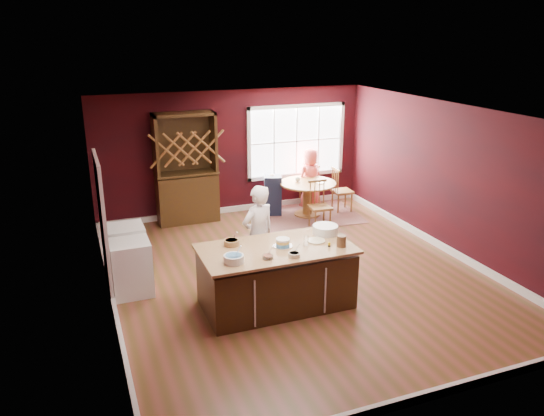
{
  "coord_description": "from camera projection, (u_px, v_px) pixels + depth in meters",
  "views": [
    {
      "loc": [
        -3.29,
        -7.41,
        3.89
      ],
      "look_at": [
        -0.25,
        0.47,
        1.05
      ],
      "focal_mm": 35.0,
      "sensor_mm": 36.0,
      "label": 1
    }
  ],
  "objects": [
    {
      "name": "dinner_plate",
      "position": [
        316.0,
        241.0,
        7.85
      ],
      "size": [
        0.27,
        0.27,
        0.02
      ],
      "primitive_type": "cylinder",
      "color": "beige",
      "rests_on": "kitchen_island"
    },
    {
      "name": "bowl_blue",
      "position": [
        234.0,
        259.0,
        7.12
      ],
      "size": [
        0.28,
        0.28,
        0.11
      ],
      "primitive_type": "cylinder",
      "color": "beige",
      "rests_on": "kitchen_island"
    },
    {
      "name": "toddler",
      "position": [
        270.0,
        179.0,
        11.54
      ],
      "size": [
        0.18,
        0.14,
        0.26
      ],
      "primitive_type": null,
      "color": "#8CA5BF",
      "rests_on": "high_chair"
    },
    {
      "name": "hutch",
      "position": [
        186.0,
        168.0,
        11.02
      ],
      "size": [
        1.26,
        0.53,
        2.32
      ],
      "primitive_type": "cube",
      "color": "#3B2316",
      "rests_on": "ground"
    },
    {
      "name": "bowl_olive",
      "position": [
        294.0,
        255.0,
        7.3
      ],
      "size": [
        0.17,
        0.17,
        0.06
      ],
      "primitive_type": "cylinder",
      "color": "#ECE7C8",
      "rests_on": "kitchen_island"
    },
    {
      "name": "chair_east",
      "position": [
        342.0,
        189.0,
        11.86
      ],
      "size": [
        0.43,
        0.45,
        1.02
      ],
      "primitive_type": null,
      "rotation": [
        0.0,
        0.0,
        1.51
      ],
      "color": "brown",
      "rests_on": "ground"
    },
    {
      "name": "rug",
      "position": [
        307.0,
        215.0,
        11.74
      ],
      "size": [
        2.37,
        1.91,
        0.01
      ],
      "primitive_type": "cube",
      "rotation": [
        0.0,
        0.0,
        -0.1
      ],
      "color": "brown",
      "rests_on": "ground"
    },
    {
      "name": "dining_table",
      "position": [
        308.0,
        192.0,
        11.58
      ],
      "size": [
        1.23,
        1.23,
        0.75
      ],
      "color": "#945430",
      "rests_on": "ground"
    },
    {
      "name": "doorway",
      "position": [
        103.0,
        227.0,
        8.11
      ],
      "size": [
        0.08,
        1.26,
        2.13
      ],
      "primitive_type": null,
      "color": "white",
      "rests_on": "room_shell"
    },
    {
      "name": "stoneware_crock",
      "position": [
        341.0,
        241.0,
        7.64
      ],
      "size": [
        0.14,
        0.14,
        0.17
      ],
      "primitive_type": "cylinder",
      "color": "#522E1E",
      "rests_on": "kitchen_island"
    },
    {
      "name": "table_plate",
      "position": [
        320.0,
        183.0,
        11.47
      ],
      "size": [
        0.21,
        0.21,
        0.02
      ],
      "primitive_type": "cylinder",
      "color": "beige",
      "rests_on": "dining_table"
    },
    {
      "name": "dryer",
      "position": [
        126.0,
        252.0,
        8.69
      ],
      "size": [
        0.61,
        0.59,
        0.89
      ],
      "primitive_type": "cube",
      "color": "white",
      "rests_on": "ground"
    },
    {
      "name": "toy_figurine",
      "position": [
        329.0,
        244.0,
        7.64
      ],
      "size": [
        0.04,
        0.04,
        0.07
      ],
      "primitive_type": null,
      "color": "yellow",
      "rests_on": "kitchen_island"
    },
    {
      "name": "window",
      "position": [
        296.0,
        141.0,
        12.02
      ],
      "size": [
        2.36,
        0.1,
        1.66
      ],
      "primitive_type": null,
      "color": "white",
      "rests_on": "room_shell"
    },
    {
      "name": "washer",
      "position": [
        131.0,
        268.0,
        8.13
      ],
      "size": [
        0.59,
        0.57,
        0.86
      ],
      "primitive_type": "cube",
      "color": "silver",
      "rests_on": "ground"
    },
    {
      "name": "baker",
      "position": [
        258.0,
        235.0,
        8.37
      ],
      "size": [
        0.69,
        0.56,
        1.64
      ],
      "primitive_type": "imported",
      "rotation": [
        0.0,
        0.0,
        3.46
      ],
      "color": "silver",
      "rests_on": "ground"
    },
    {
      "name": "bowl_yellow",
      "position": [
        232.0,
        243.0,
        7.69
      ],
      "size": [
        0.22,
        0.22,
        0.08
      ],
      "primitive_type": "cylinder",
      "color": "#906546",
      "rests_on": "kitchen_island"
    },
    {
      "name": "layer_cake",
      "position": [
        283.0,
        243.0,
        7.65
      ],
      "size": [
        0.29,
        0.29,
        0.12
      ],
      "primitive_type": null,
      "color": "white",
      "rests_on": "kitchen_island"
    },
    {
      "name": "white_tub",
      "position": [
        325.0,
        230.0,
        8.13
      ],
      "size": [
        0.39,
        0.39,
        0.13
      ],
      "primitive_type": "cylinder",
      "color": "silver",
      "rests_on": "kitchen_island"
    },
    {
      "name": "room_shell",
      "position": [
        297.0,
        197.0,
        8.49
      ],
      "size": [
        7.0,
        7.0,
        7.0
      ],
      "color": "brown",
      "rests_on": "ground"
    },
    {
      "name": "high_chair",
      "position": [
        273.0,
        194.0,
        11.67
      ],
      "size": [
        0.47,
        0.47,
        0.92
      ],
      "primitive_type": null,
      "rotation": [
        0.0,
        0.0,
        -0.31
      ],
      "color": "#1D2646",
      "rests_on": "ground"
    },
    {
      "name": "seated_woman",
      "position": [
        310.0,
        178.0,
        12.08
      ],
      "size": [
        0.77,
        0.62,
        1.37
      ],
      "primitive_type": "imported",
      "rotation": [
        0.0,
        0.0,
        3.45
      ],
      "color": "#CF4744",
      "rests_on": "ground"
    },
    {
      "name": "kitchen_island",
      "position": [
        276.0,
        278.0,
        7.78
      ],
      "size": [
        2.22,
        1.16,
        0.92
      ],
      "color": "#3B280C",
      "rests_on": "ground"
    },
    {
      "name": "table_cup",
      "position": [
        298.0,
        180.0,
        11.54
      ],
      "size": [
        0.14,
        0.14,
        0.09
      ],
      "primitive_type": "imported",
      "rotation": [
        0.0,
        0.0,
        0.26
      ],
      "color": "silver",
      "rests_on": "dining_table"
    },
    {
      "name": "bowl_pink",
      "position": [
        268.0,
        257.0,
        7.24
      ],
      "size": [
        0.15,
        0.15,
        0.06
      ],
      "primitive_type": "cylinder",
      "color": "silver",
      "rests_on": "kitchen_island"
    },
    {
      "name": "drinking_glass",
      "position": [
        306.0,
        241.0,
        7.68
      ],
      "size": [
        0.08,
        0.08,
        0.15
      ],
      "primitive_type": "cylinder",
      "color": "white",
      "rests_on": "kitchen_island"
    },
    {
      "name": "chair_north",
      "position": [
        309.0,
        184.0,
        12.43
      ],
      "size": [
        0.51,
        0.5,
        0.91
      ],
      "primitive_type": null,
      "rotation": [
        0.0,
        0.0,
        3.64
      ],
      "color": "brown",
      "rests_on": "ground"
    },
    {
      "name": "chair_south",
      "position": [
        320.0,
        205.0,
        10.8
      ],
      "size": [
        0.45,
        0.43,
        1.01
      ],
      "primitive_type": null,
      "rotation": [
        0.0,
        0.0,
        -0.06
      ],
      "color": "brown",
      "rests_on": "ground"
    }
  ]
}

